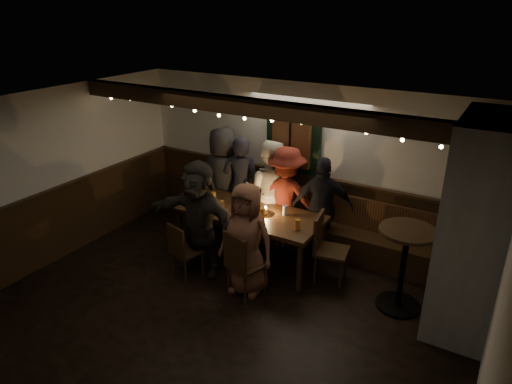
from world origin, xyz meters
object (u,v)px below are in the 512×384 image
Objects in this scene: person_a at (224,178)px; person_c at (269,192)px; chair_near_right at (241,261)px; person_f at (199,218)px; person_e at (322,207)px; chair_near_left at (182,248)px; person_g at (247,239)px; chair_end at (325,244)px; person_b at (242,186)px; high_top at (404,259)px; person_d at (286,198)px; dining_table at (249,216)px.

person_c is (0.93, -0.06, -0.03)m from person_a.
person_c is at bearing 172.15° from person_a.
chair_near_right is 0.95m from person_f.
person_c is 1.09× the size of person_e.
chair_near_left is 1.04m from person_g.
chair_near_left is 0.84× the size of chair_end.
person_g is at bearing -3.68° from person_f.
person_b reaches higher than chair_near_left.
high_top is at bearing 148.06° from person_b.
person_g is at bearing 92.14° from person_c.
high_top is 0.72× the size of person_g.
person_f reaches higher than high_top.
high_top is at bearing 14.47° from person_g.
person_c is (0.53, 0.01, 0.01)m from person_b.
person_b is 1.01× the size of person_f.
person_f is (0.12, 0.28, 0.39)m from chair_near_left.
person_b is 1.45m from person_e.
person_b is (-1.78, 0.61, 0.30)m from chair_end.
chair_end reaches higher than chair_near_right.
chair_near_right is 1.68m from person_c.
person_d is 0.60m from person_e.
high_top is at bearing 17.08° from chair_near_left.
person_a is 0.93m from person_c.
person_f is at bearing 21.25° from person_e.
person_a reaches higher than person_g.
chair_near_right is 0.84× the size of high_top.
person_d is at bearing 65.41° from dining_table.
person_f reaches higher than person_e.
high_top is at bearing 24.04° from chair_near_right.
chair_near_left is 0.49× the size of person_f.
chair_near_left is at bearing 99.44° from person_a.
dining_table is 1.30× the size of person_b.
person_c is (-0.45, 1.58, 0.33)m from chair_near_right.
person_c is at bearing 75.16° from person_f.
person_d is at bearing 159.96° from person_b.
dining_table is at bearing 115.06° from chair_near_right.
person_f is 0.86m from person_g.
person_e is at bearing 152.28° from high_top.
high_top is 2.15m from person_d.
chair_end is 2.31m from person_a.
chair_near_right is 0.30m from person_g.
person_g is (-1.92, -0.69, 0.07)m from high_top.
chair_near_right is (0.42, -0.90, -0.20)m from dining_table.
chair_end is at bearing 143.31° from person_b.
person_g is at bearing 106.59° from person_b.
person_g is (-0.81, -0.81, 0.23)m from chair_end.
dining_table is 1.40× the size of person_e.
person_a is (-1.38, 1.64, 0.37)m from chair_near_right.
chair_near_left is 1.83m from person_d.
dining_table is 1.24× the size of person_a.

